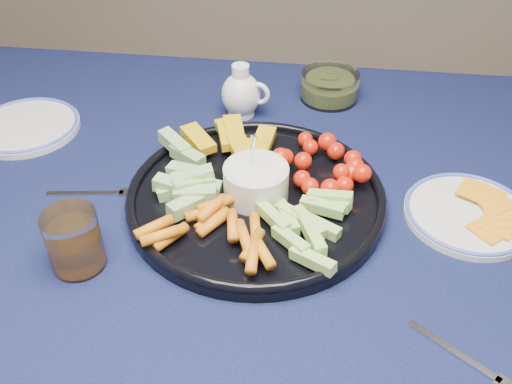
# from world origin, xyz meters

# --- Properties ---
(dining_table) EXTENTS (1.67, 1.07, 0.75)m
(dining_table) POSITION_xyz_m (0.00, 0.00, 0.66)
(dining_table) COLOR #53351B
(dining_table) RESTS_ON ground
(crudite_platter) EXTENTS (0.40, 0.40, 0.13)m
(crudite_platter) POSITION_xyz_m (0.05, 0.05, 0.77)
(crudite_platter) COLOR black
(crudite_platter) RESTS_ON dining_table
(creamer_pitcher) EXTENTS (0.09, 0.07, 0.10)m
(creamer_pitcher) POSITION_xyz_m (-0.01, 0.31, 0.79)
(creamer_pitcher) COLOR white
(creamer_pitcher) RESTS_ON dining_table
(pickle_bowl) EXTENTS (0.11, 0.11, 0.05)m
(pickle_bowl) POSITION_xyz_m (0.15, 0.39, 0.77)
(pickle_bowl) COLOR white
(pickle_bowl) RESTS_ON dining_table
(cheese_plate) EXTENTS (0.19, 0.19, 0.02)m
(cheese_plate) POSITION_xyz_m (0.37, 0.06, 0.76)
(cheese_plate) COLOR silver
(cheese_plate) RESTS_ON dining_table
(juice_tumbler) EXTENTS (0.07, 0.07, 0.09)m
(juice_tumbler) POSITION_xyz_m (-0.18, -0.11, 0.78)
(juice_tumbler) COLOR white
(juice_tumbler) RESTS_ON dining_table
(fork_left) EXTENTS (0.15, 0.04, 0.00)m
(fork_left) POSITION_xyz_m (-0.20, 0.04, 0.75)
(fork_left) COLOR silver
(fork_left) RESTS_ON dining_table
(fork_right) EXTENTS (0.12, 0.10, 0.00)m
(fork_right) POSITION_xyz_m (0.33, -0.20, 0.75)
(fork_right) COLOR silver
(fork_right) RESTS_ON dining_table
(side_plate_extra) EXTENTS (0.19, 0.19, 0.02)m
(side_plate_extra) POSITION_xyz_m (-0.40, 0.20, 0.75)
(side_plate_extra) COLOR silver
(side_plate_extra) RESTS_ON dining_table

